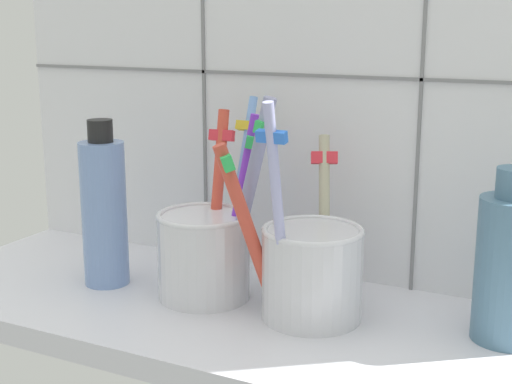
{
  "coord_description": "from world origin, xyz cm",
  "views": [
    {
      "loc": [
        26.07,
        -50.46,
        25.75
      ],
      "look_at": [
        0.0,
        1.07,
        11.98
      ],
      "focal_mm": 51.06,
      "sensor_mm": 36.0,
      "label": 1
    }
  ],
  "objects_px": {
    "ceramic_vase": "(511,265)",
    "soap_bottle": "(102,211)",
    "toothbrush_cup_left": "(208,247)",
    "toothbrush_cup_right": "(309,267)"
  },
  "relations": [
    {
      "from": "ceramic_vase",
      "to": "soap_bottle",
      "type": "relative_size",
      "value": 0.88
    },
    {
      "from": "toothbrush_cup_left",
      "to": "toothbrush_cup_right",
      "type": "bearing_deg",
      "value": -1.75
    },
    {
      "from": "toothbrush_cup_left",
      "to": "soap_bottle",
      "type": "relative_size",
      "value": 1.18
    },
    {
      "from": "ceramic_vase",
      "to": "soap_bottle",
      "type": "distance_m",
      "value": 0.35
    },
    {
      "from": "toothbrush_cup_right",
      "to": "soap_bottle",
      "type": "distance_m",
      "value": 0.2
    },
    {
      "from": "toothbrush_cup_right",
      "to": "soap_bottle",
      "type": "height_order",
      "value": "toothbrush_cup_right"
    },
    {
      "from": "ceramic_vase",
      "to": "toothbrush_cup_left",
      "type": "bearing_deg",
      "value": -174.09
    },
    {
      "from": "toothbrush_cup_left",
      "to": "ceramic_vase",
      "type": "relative_size",
      "value": 1.34
    },
    {
      "from": "toothbrush_cup_left",
      "to": "toothbrush_cup_right",
      "type": "height_order",
      "value": "toothbrush_cup_right"
    },
    {
      "from": "toothbrush_cup_left",
      "to": "toothbrush_cup_right",
      "type": "relative_size",
      "value": 0.98
    }
  ]
}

